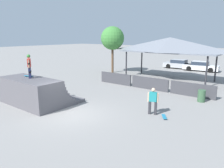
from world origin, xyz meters
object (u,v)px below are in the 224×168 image
object	(u,v)px
skater_on_deck	(29,65)
tree_beside_pavilion	(112,38)
parked_car_white	(201,66)
skateboard_on_deck	(29,76)
trash_bin	(201,96)
parked_car_silver	(179,64)
bystander_walking	(153,100)
skateboard_on_ground	(164,117)

from	to	relation	value
skater_on_deck	tree_beside_pavilion	xyz separation A→B (m)	(-3.49, 13.61, 1.53)
tree_beside_pavilion	skater_on_deck	bearing A→B (deg)	-75.63
skater_on_deck	parked_car_white	size ratio (longest dim) A/B	0.35
skateboard_on_deck	trash_bin	bearing A→B (deg)	22.45
skateboard_on_deck	parked_car_silver	world-z (taller)	skateboard_on_deck
skater_on_deck	skateboard_on_deck	bearing A→B (deg)	-166.15
bystander_walking	tree_beside_pavilion	size ratio (longest dim) A/B	0.28
skateboard_on_ground	trash_bin	xyz separation A→B (m)	(0.74, 4.50, 0.37)
trash_bin	parked_car_silver	size ratio (longest dim) A/B	0.19
skateboard_on_ground	parked_car_silver	size ratio (longest dim) A/B	0.18
parked_car_white	skateboard_on_ground	bearing A→B (deg)	-84.90
tree_beside_pavilion	trash_bin	xyz separation A→B (m)	(12.60, -6.03, -3.81)
parked_car_silver	skateboard_on_deck	bearing A→B (deg)	-97.28
parked_car_silver	parked_car_white	distance (m)	3.04
bystander_walking	parked_car_silver	xyz separation A→B (m)	(-5.60, 18.82, -0.30)
bystander_walking	parked_car_white	size ratio (longest dim) A/B	0.36
skater_on_deck	skateboard_on_ground	xyz separation A→B (m)	(8.37, 3.09, -2.65)
skater_on_deck	skateboard_on_deck	world-z (taller)	skater_on_deck
skateboard_on_ground	parked_car_silver	xyz separation A→B (m)	(-6.41, 18.94, 0.54)
bystander_walking	skateboard_on_deck	bearing A→B (deg)	1.82
trash_bin	parked_car_silver	xyz separation A→B (m)	(-7.15, 14.44, 0.18)
parked_car_white	parked_car_silver	bearing A→B (deg)	167.46
bystander_walking	trash_bin	bearing A→B (deg)	-128.44
skateboard_on_deck	parked_car_white	distance (m)	22.18
skater_on_deck	bystander_walking	size ratio (longest dim) A/B	0.98
trash_bin	parked_car_silver	world-z (taller)	parked_car_silver
trash_bin	skateboard_on_deck	bearing A→B (deg)	-142.26
skateboard_on_deck	skateboard_on_ground	size ratio (longest dim) A/B	0.98
skateboard_on_deck	tree_beside_pavilion	distance (m)	13.97
tree_beside_pavilion	parked_car_white	distance (m)	12.22
tree_beside_pavilion	trash_bin	distance (m)	14.48
skater_on_deck	skateboard_on_ground	bearing A→B (deg)	55.50
skateboard_on_deck	skateboard_on_ground	bearing A→B (deg)	2.95
bystander_walking	skateboard_on_ground	size ratio (longest dim) A/B	2.02
bystander_walking	parked_car_white	world-z (taller)	bystander_walking
skateboard_on_ground	parked_car_white	world-z (taller)	parked_car_white
parked_car_white	tree_beside_pavilion	bearing A→B (deg)	-141.76
trash_bin	parked_car_white	xyz separation A→B (m)	(-4.14, 14.06, 0.18)
skateboard_on_deck	skater_on_deck	bearing A→B (deg)	-36.70
skater_on_deck	tree_beside_pavilion	world-z (taller)	tree_beside_pavilion
trash_bin	parked_car_silver	bearing A→B (deg)	116.35
skater_on_deck	parked_car_white	distance (m)	22.31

